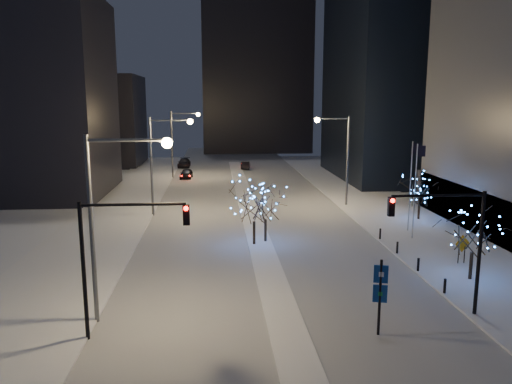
{
  "coord_description": "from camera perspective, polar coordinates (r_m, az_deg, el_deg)",
  "views": [
    {
      "loc": [
        -3.58,
        -23.61,
        11.71
      ],
      "look_at": [
        -0.59,
        12.45,
        5.0
      ],
      "focal_mm": 35.0,
      "sensor_mm": 36.0,
      "label": 1
    }
  ],
  "objects": [
    {
      "name": "street_lamp_w_far",
      "position": [
        75.98,
        -8.82,
        6.45
      ],
      "size": [
        4.4,
        0.56,
        10.0
      ],
      "color": "#595E66",
      "rests_on": "ground"
    },
    {
      "name": "street_lamp_east",
      "position": [
        55.58,
        9.55,
        4.93
      ],
      "size": [
        3.9,
        0.56,
        10.0
      ],
      "color": "#595E66",
      "rests_on": "ground"
    },
    {
      "name": "holiday_tree_median_near",
      "position": [
        39.98,
        -0.22,
        -1.14
      ],
      "size": [
        4.67,
        4.67,
        5.44
      ],
      "color": "black",
      "rests_on": "median"
    },
    {
      "name": "traffic_signal_west",
      "position": [
        25.09,
        -15.79,
        -5.99
      ],
      "size": [
        5.26,
        0.43,
        7.0
      ],
      "color": "black",
      "rests_on": "ground"
    },
    {
      "name": "road",
      "position": [
        59.88,
        -1.22,
        -0.77
      ],
      "size": [
        20.0,
        130.0,
        0.02
      ],
      "primitive_type": "cube",
      "color": "#A4A9B2",
      "rests_on": "ground"
    },
    {
      "name": "horizon_block",
      "position": [
        116.38,
        -0.0,
        15.08
      ],
      "size": [
        24.0,
        14.0,
        42.0
      ],
      "primitive_type": "cube",
      "color": "black",
      "rests_on": "ground"
    },
    {
      "name": "construction_sign",
      "position": [
        38.73,
        22.49,
        -5.74
      ],
      "size": [
        1.23,
        0.4,
        2.09
      ],
      "rotation": [
        0.0,
        0.0,
        0.29
      ],
      "color": "black",
      "rests_on": "east_sidewalk"
    },
    {
      "name": "car_mid",
      "position": [
        85.54,
        -1.2,
        3.08
      ],
      "size": [
        1.88,
        4.11,
        1.31
      ],
      "primitive_type": "imported",
      "rotation": [
        0.0,
        0.0,
        3.01
      ],
      "color": "black",
      "rests_on": "ground"
    },
    {
      "name": "traffic_signal_east",
      "position": [
        28.47,
        21.59,
        -4.38
      ],
      "size": [
        5.26,
        0.43,
        7.0
      ],
      "color": "black",
      "rests_on": "ground"
    },
    {
      "name": "wayfinding_sign",
      "position": [
        25.98,
        14.01,
        -10.74
      ],
      "size": [
        0.7,
        0.28,
        3.97
      ],
      "rotation": [
        0.0,
        0.0,
        -0.28
      ],
      "color": "black",
      "rests_on": "ground"
    },
    {
      "name": "ground",
      "position": [
        26.6,
        3.63,
        -15.64
      ],
      "size": [
        160.0,
        160.0,
        0.0
      ],
      "primitive_type": "plane",
      "color": "white",
      "rests_on": "ground"
    },
    {
      "name": "flagpoles",
      "position": [
        44.78,
        17.57,
        1.13
      ],
      "size": [
        1.35,
        2.6,
        8.0
      ],
      "color": "silver",
      "rests_on": "east_sidewalk"
    },
    {
      "name": "holiday_tree_plaza_far",
      "position": [
        51.18,
        18.25,
        0.17
      ],
      "size": [
        4.32,
        4.32,
        4.63
      ],
      "color": "black",
      "rests_on": "east_sidewalk"
    },
    {
      "name": "holiday_tree_median_far",
      "position": [
        40.87,
        1.1,
        -1.3
      ],
      "size": [
        4.19,
        4.19,
        4.84
      ],
      "color": "black",
      "rests_on": "median"
    },
    {
      "name": "filler_west_far",
      "position": [
        96.33,
        -18.37,
        7.77
      ],
      "size": [
        18.0,
        16.0,
        16.0
      ],
      "primitive_type": "cube",
      "color": "black",
      "rests_on": "ground"
    },
    {
      "name": "west_sidewalk",
      "position": [
        46.33,
        -17.63,
        -4.55
      ],
      "size": [
        8.0,
        90.0,
        0.15
      ],
      "primitive_type": "cube",
      "color": "silver",
      "rests_on": "ground"
    },
    {
      "name": "car_near",
      "position": [
        75.98,
        -7.97,
        2.08
      ],
      "size": [
        1.99,
        4.3,
        1.43
      ],
      "primitive_type": "imported",
      "rotation": [
        0.0,
        0.0,
        -0.07
      ],
      "color": "black",
      "rests_on": "ground"
    },
    {
      "name": "median",
      "position": [
        54.98,
        -0.89,
        -1.71
      ],
      "size": [
        2.0,
        80.0,
        0.15
      ],
      "primitive_type": "cube",
      "color": "silver",
      "rests_on": "ground"
    },
    {
      "name": "filler_west_near",
      "position": [
        68.14,
        -26.14,
        9.7
      ],
      "size": [
        22.0,
        18.0,
        24.0
      ],
      "primitive_type": "cube",
      "color": "black",
      "rests_on": "ground"
    },
    {
      "name": "bollards",
      "position": [
        37.99,
        16.89,
        -6.97
      ],
      "size": [
        0.16,
        12.16,
        0.9
      ],
      "color": "black",
      "rests_on": "east_sidewalk"
    },
    {
      "name": "street_lamp_w_mid",
      "position": [
        51.16,
        -10.75,
        4.47
      ],
      "size": [
        4.4,
        0.56,
        10.0
      ],
      "color": "#595E66",
      "rests_on": "ground"
    },
    {
      "name": "street_lamp_w_near",
      "position": [
        26.68,
        -16.22,
        -1.18
      ],
      "size": [
        4.4,
        0.56,
        10.0
      ],
      "color": "#595E66",
      "rests_on": "ground"
    },
    {
      "name": "east_sidewalk",
      "position": [
        48.82,
        17.83,
        -3.8
      ],
      "size": [
        10.0,
        90.0,
        0.15
      ],
      "primitive_type": "cube",
      "color": "silver",
      "rests_on": "ground"
    },
    {
      "name": "holiday_tree_plaza_near",
      "position": [
        35.16,
        23.61,
        -4.27
      ],
      "size": [
        4.04,
        4.04,
        4.73
      ],
      "color": "black",
      "rests_on": "east_sidewalk"
    },
    {
      "name": "car_far",
      "position": [
        88.88,
        -8.21,
        3.31
      ],
      "size": [
        2.16,
        5.15,
        1.49
      ],
      "primitive_type": "imported",
      "rotation": [
        0.0,
        0.0,
        -0.01
      ],
      "color": "black",
      "rests_on": "ground"
    }
  ]
}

